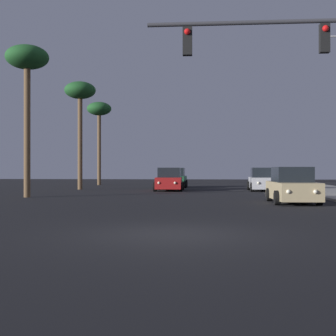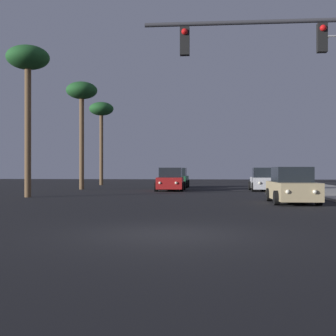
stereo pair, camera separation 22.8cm
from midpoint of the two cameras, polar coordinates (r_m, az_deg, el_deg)
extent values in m
plane|color=black|center=(11.52, 0.05, -8.04)|extent=(120.00, 120.00, 0.00)
cube|color=tan|center=(22.47, 14.66, -2.68)|extent=(1.94, 4.26, 0.80)
cube|color=black|center=(22.60, 14.59, -0.76)|extent=(1.66, 2.05, 0.70)
cylinder|color=black|center=(21.06, 12.86, -3.56)|extent=(0.24, 0.64, 0.64)
cylinder|color=black|center=(21.39, 17.65, -3.50)|extent=(0.24, 0.64, 0.64)
cylinder|color=black|center=(23.63, 11.95, -3.18)|extent=(0.24, 0.64, 0.64)
cylinder|color=black|center=(23.93, 16.24, -3.14)|extent=(0.24, 0.64, 0.64)
sphere|color=#F2EACC|center=(20.28, 14.15, -2.81)|extent=(0.18, 0.18, 0.18)
sphere|color=#F2EACC|center=(20.50, 17.23, -2.78)|extent=(0.18, 0.18, 0.18)
cube|color=#195933|center=(39.71, 0.68, -1.57)|extent=(1.86, 4.23, 0.80)
cube|color=black|center=(39.85, 0.69, -0.48)|extent=(1.63, 2.02, 0.70)
cylinder|color=black|center=(38.49, -0.79, -2.00)|extent=(0.24, 0.64, 0.64)
cylinder|color=black|center=(38.37, 1.88, -2.00)|extent=(0.24, 0.64, 0.64)
cylinder|color=black|center=(41.08, -0.45, -1.88)|extent=(0.24, 0.64, 0.64)
cylinder|color=black|center=(40.97, 2.06, -1.88)|extent=(0.24, 0.64, 0.64)
sphere|color=#F2EACC|center=(37.64, -0.39, -1.57)|extent=(0.18, 0.18, 0.18)
sphere|color=#F2EACC|center=(37.56, 1.30, -1.57)|extent=(0.18, 0.18, 0.18)
cube|color=#B7B7BC|center=(34.59, 11.31, -1.78)|extent=(1.91, 4.25, 0.80)
cube|color=black|center=(34.72, 11.28, -0.53)|extent=(1.65, 2.04, 0.70)
cylinder|color=black|center=(33.21, 10.02, -2.30)|extent=(0.24, 0.64, 0.64)
cylinder|color=black|center=(33.43, 13.10, -2.28)|extent=(0.24, 0.64, 0.64)
cylinder|color=black|center=(35.80, 9.63, -2.14)|extent=(0.24, 0.64, 0.64)
cylinder|color=black|center=(36.00, 12.49, -2.13)|extent=(0.24, 0.64, 0.64)
sphere|color=#F2EACC|center=(32.42, 10.76, -1.80)|extent=(0.18, 0.18, 0.18)
sphere|color=#F2EACC|center=(32.56, 12.72, -1.79)|extent=(0.18, 0.18, 0.18)
cube|color=maroon|center=(34.10, -0.04, -1.80)|extent=(1.90, 4.24, 0.80)
cube|color=black|center=(34.24, -0.02, -0.54)|extent=(1.65, 2.04, 0.70)
cylinder|color=black|center=(32.90, -1.79, -2.32)|extent=(0.24, 0.64, 0.64)
cylinder|color=black|center=(32.75, 1.35, -2.33)|extent=(0.24, 0.64, 0.64)
cylinder|color=black|center=(35.49, -1.32, -2.16)|extent=(0.24, 0.64, 0.64)
cylinder|color=black|center=(35.35, 1.59, -2.17)|extent=(0.24, 0.64, 0.64)
sphere|color=#F2EACC|center=(32.04, -1.34, -1.82)|extent=(0.18, 0.18, 0.18)
sphere|color=#F2EACC|center=(31.95, 0.65, -1.83)|extent=(0.18, 0.18, 0.18)
cylinder|color=#38383D|center=(15.79, 13.39, 16.95)|extent=(8.57, 0.14, 0.14)
cube|color=black|center=(15.88, 18.13, 14.79)|extent=(0.30, 0.24, 0.90)
sphere|color=red|center=(15.82, 18.26, 15.86)|extent=(0.20, 0.20, 0.20)
cube|color=black|center=(15.48, 1.95, 15.17)|extent=(0.30, 0.24, 0.90)
sphere|color=red|center=(15.42, 1.92, 16.28)|extent=(0.20, 0.20, 0.20)
ellipsoid|color=silver|center=(28.37, 18.29, 14.87)|extent=(0.50, 0.24, 0.20)
cylinder|color=brown|center=(27.37, -17.03, 4.28)|extent=(0.36, 0.36, 7.36)
ellipsoid|color=#1E5123|center=(28.00, -17.02, 12.80)|extent=(2.40, 2.40, 1.32)
cylinder|color=brown|center=(46.63, -8.53, 2.27)|extent=(0.36, 0.36, 7.05)
ellipsoid|color=#1E5123|center=(46.97, -8.53, 7.16)|extent=(2.40, 2.40, 1.32)
cylinder|color=brown|center=(36.75, -10.85, 3.02)|extent=(0.36, 0.36, 7.18)
ellipsoid|color=#1E5123|center=(37.20, -10.84, 9.29)|extent=(2.40, 2.40, 1.32)
camera|label=1|loc=(0.11, -90.27, 0.00)|focal=50.00mm
camera|label=2|loc=(0.11, 89.73, 0.00)|focal=50.00mm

